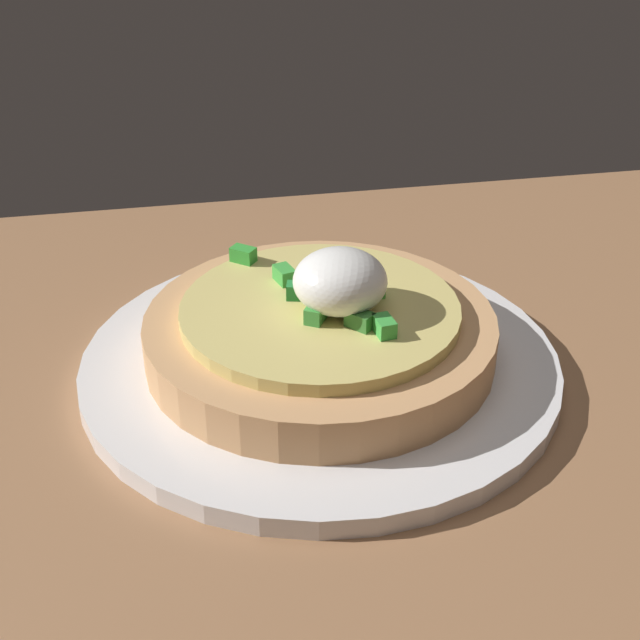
# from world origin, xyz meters

# --- Properties ---
(dining_table) EXTENTS (1.14, 0.66, 0.03)m
(dining_table) POSITION_xyz_m (0.00, 0.00, 0.02)
(dining_table) COLOR #976946
(dining_table) RESTS_ON ground
(plate) EXTENTS (0.24, 0.24, 0.01)m
(plate) POSITION_xyz_m (0.01, -0.10, 0.04)
(plate) COLOR white
(plate) RESTS_ON dining_table
(pizza) EXTENTS (0.17, 0.17, 0.06)m
(pizza) POSITION_xyz_m (0.01, -0.10, 0.06)
(pizza) COLOR tan
(pizza) RESTS_ON plate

